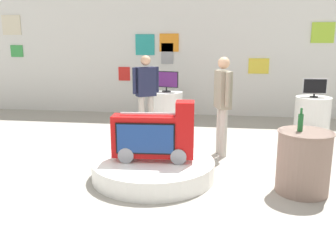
% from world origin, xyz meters
% --- Properties ---
extents(ground_plane, '(30.00, 30.00, 0.00)m').
position_xyz_m(ground_plane, '(0.00, 0.00, 0.00)').
color(ground_plane, '#9E998E').
extents(back_wall_display, '(11.94, 0.13, 3.22)m').
position_xyz_m(back_wall_display, '(-0.00, 4.82, 1.61)').
color(back_wall_display, silver).
rests_on(back_wall_display, ground).
extents(main_display_pedestal, '(1.77, 1.77, 0.27)m').
position_xyz_m(main_display_pedestal, '(-0.04, 0.14, 0.13)').
color(main_display_pedestal, white).
rests_on(main_display_pedestal, ground).
extents(novelty_firetruck_tv, '(1.18, 0.42, 0.87)m').
position_xyz_m(novelty_firetruck_tv, '(-0.02, 0.13, 0.62)').
color(novelty_firetruck_tv, gray).
rests_on(novelty_firetruck_tv, main_display_pedestal).
extents(display_pedestal_left_rear, '(0.74, 0.74, 0.77)m').
position_xyz_m(display_pedestal_left_rear, '(2.86, 3.24, 0.39)').
color(display_pedestal_left_rear, white).
rests_on(display_pedestal_left_rear, ground).
extents(tv_on_left_rear, '(0.50, 0.17, 0.40)m').
position_xyz_m(tv_on_left_rear, '(2.86, 3.23, 0.99)').
color(tv_on_left_rear, black).
rests_on(tv_on_left_rear, display_pedestal_left_rear).
extents(display_pedestal_center_rear, '(0.76, 0.76, 0.77)m').
position_xyz_m(display_pedestal_center_rear, '(-0.36, 3.58, 0.39)').
color(display_pedestal_center_rear, white).
rests_on(display_pedestal_center_rear, ground).
extents(tv_on_center_rear, '(0.57, 0.21, 0.48)m').
position_xyz_m(tv_on_center_rear, '(-0.36, 3.58, 1.04)').
color(tv_on_center_rear, black).
rests_on(tv_on_center_rear, display_pedestal_center_rear).
extents(side_table_round, '(0.70, 0.70, 0.83)m').
position_xyz_m(side_table_round, '(1.99, -0.09, 0.42)').
color(side_table_round, gray).
rests_on(side_table_round, ground).
extents(bottle_on_side_table, '(0.07, 0.07, 0.30)m').
position_xyz_m(bottle_on_side_table, '(1.91, -0.09, 0.95)').
color(bottle_on_side_table, '#195926').
rests_on(bottle_on_side_table, side_table_round).
extents(shopper_browsing_near_truck, '(0.31, 0.54, 1.69)m').
position_xyz_m(shopper_browsing_near_truck, '(0.93, 1.37, 0.99)').
color(shopper_browsing_near_truck, '#B2ADA3').
rests_on(shopper_browsing_near_truck, ground).
extents(shopper_browsing_rear, '(0.48, 0.38, 1.66)m').
position_xyz_m(shopper_browsing_rear, '(-0.59, 2.34, 0.98)').
color(shopper_browsing_rear, '#B2ADA3').
rests_on(shopper_browsing_rear, ground).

